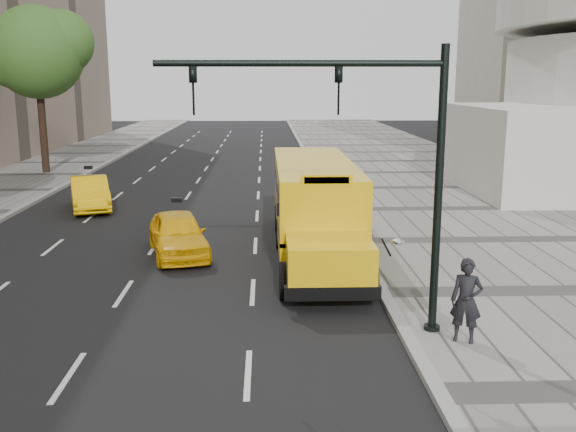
{
  "coord_description": "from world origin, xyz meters",
  "views": [
    {
      "loc": [
        2.88,
        -21.7,
        5.67
      ],
      "look_at": [
        3.5,
        -4.0,
        1.9
      ],
      "focal_mm": 40.0,
      "sensor_mm": 36.0,
      "label": 1
    }
  ],
  "objects_px": {
    "taxi_far": "(90,193)",
    "traffic_signal": "(375,156)",
    "taxi_near": "(178,234)",
    "tree_c": "(39,52)",
    "school_bus": "(314,199)",
    "pedestrian": "(466,301)"
  },
  "relations": [
    {
      "from": "taxi_far",
      "to": "traffic_signal",
      "type": "bearing_deg",
      "value": -73.6
    },
    {
      "from": "taxi_near",
      "to": "traffic_signal",
      "type": "bearing_deg",
      "value": -67.98
    },
    {
      "from": "tree_c",
      "to": "school_bus",
      "type": "bearing_deg",
      "value": -50.79
    },
    {
      "from": "tree_c",
      "to": "taxi_far",
      "type": "xyz_separation_m",
      "value": [
        5.45,
        -10.92,
        -6.56
      ]
    },
    {
      "from": "pedestrian",
      "to": "traffic_signal",
      "type": "height_order",
      "value": "traffic_signal"
    },
    {
      "from": "pedestrian",
      "to": "taxi_far",
      "type": "bearing_deg",
      "value": 150.05
    },
    {
      "from": "school_bus",
      "to": "taxi_far",
      "type": "bearing_deg",
      "value": 142.15
    },
    {
      "from": "school_bus",
      "to": "taxi_near",
      "type": "bearing_deg",
      "value": -174.04
    },
    {
      "from": "tree_c",
      "to": "taxi_far",
      "type": "bearing_deg",
      "value": -63.47
    },
    {
      "from": "tree_c",
      "to": "taxi_near",
      "type": "xyz_separation_m",
      "value": [
        10.38,
        -18.73,
        -6.58
      ]
    },
    {
      "from": "tree_c",
      "to": "taxi_near",
      "type": "bearing_deg",
      "value": -61.0
    },
    {
      "from": "taxi_far",
      "to": "pedestrian",
      "type": "relative_size",
      "value": 2.42
    },
    {
      "from": "taxi_far",
      "to": "traffic_signal",
      "type": "height_order",
      "value": "traffic_signal"
    },
    {
      "from": "taxi_near",
      "to": "taxi_far",
      "type": "height_order",
      "value": "taxi_far"
    },
    {
      "from": "tree_c",
      "to": "taxi_far",
      "type": "relative_size",
      "value": 2.25
    },
    {
      "from": "tree_c",
      "to": "school_bus",
      "type": "height_order",
      "value": "tree_c"
    },
    {
      "from": "taxi_far",
      "to": "traffic_signal",
      "type": "relative_size",
      "value": 0.69
    },
    {
      "from": "school_bus",
      "to": "pedestrian",
      "type": "bearing_deg",
      "value": -72.2
    },
    {
      "from": "taxi_far",
      "to": "pedestrian",
      "type": "distance_m",
      "value": 19.68
    },
    {
      "from": "traffic_signal",
      "to": "pedestrian",
      "type": "bearing_deg",
      "value": -19.04
    },
    {
      "from": "tree_c",
      "to": "traffic_signal",
      "type": "bearing_deg",
      "value": -58.85
    },
    {
      "from": "school_bus",
      "to": "taxi_far",
      "type": "distance_m",
      "value": 12.01
    }
  ]
}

